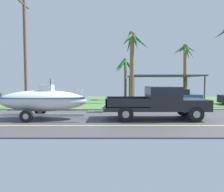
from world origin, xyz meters
name	(u,v)px	position (x,y,z in m)	size (l,w,h in m)	color
ground	(152,104)	(0.00, 8.38, -0.01)	(36.00, 22.00, 0.11)	#424247
pickup_truck_towing	(163,101)	(-0.90, 0.08, 1.01)	(5.74, 2.14, 1.80)	black
boat_on_trailer	(43,100)	(-7.56, 0.08, 1.03)	(6.09, 2.35, 2.23)	gray
parked_sedan_near	(176,96)	(2.45, 8.83, 0.67)	(4.48, 1.86, 1.38)	#234C89
carport_awning	(164,76)	(2.17, 12.76, 2.70)	(7.77, 5.78, 2.81)	#4C4238
palm_tree_near_left	(186,58)	(4.98, 13.72, 4.85)	(2.99, 2.77, 6.57)	brown
palm_tree_mid	(134,51)	(-1.67, 9.13, 5.04)	(2.84, 3.35, 6.98)	brown
palm_tree_far_right	(126,67)	(-2.21, 12.81, 3.73)	(2.67, 3.35, 4.82)	brown
utility_pole	(26,51)	(-10.37, 4.95, 4.43)	(0.24, 1.80, 8.55)	brown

